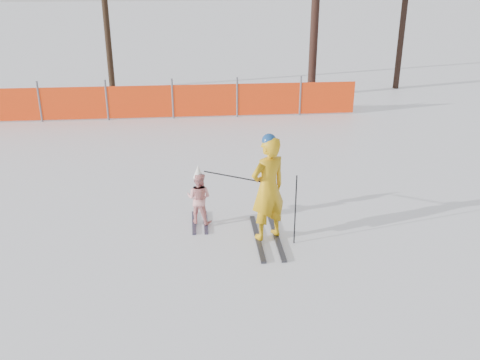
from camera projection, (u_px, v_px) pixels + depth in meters
name	position (u px, v px, depth m)	size (l,w,h in m)	color
ground	(243.00, 244.00, 9.34)	(120.00, 120.00, 0.00)	white
adult	(268.00, 188.00, 9.14)	(0.81, 1.69, 1.95)	black
child	(199.00, 197.00, 9.86)	(0.59, 0.93, 1.17)	black
ski_poles	(265.00, 194.00, 9.25)	(1.54, 0.87, 1.28)	black
safety_fence	(67.00, 103.00, 16.23)	(17.77, 0.06, 1.25)	#595960
tree_trunks	(270.00, 2.00, 18.81)	(11.10, 1.96, 6.92)	black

